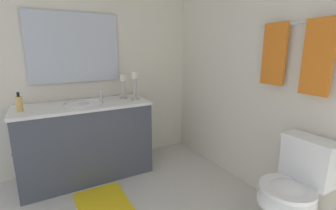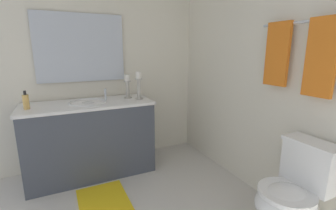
{
  "view_description": "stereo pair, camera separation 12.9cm",
  "coord_description": "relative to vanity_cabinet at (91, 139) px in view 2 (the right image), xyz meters",
  "views": [
    {
      "loc": [
        1.32,
        -0.56,
        1.38
      ],
      "look_at": [
        -0.44,
        0.43,
        0.91
      ],
      "focal_mm": 25.22,
      "sensor_mm": 36.0,
      "label": 1
    },
    {
      "loc": [
        1.38,
        -0.44,
        1.38
      ],
      "look_at": [
        -0.44,
        0.43,
        0.91
      ],
      "focal_mm": 25.22,
      "sensor_mm": 36.0,
      "label": 2
    }
  ],
  "objects": [
    {
      "name": "wall_back",
      "position": [
        1.24,
        1.45,
        0.81
      ],
      "size": [
        3.14,
        0.04,
        2.45
      ],
      "primitive_type": "cube",
      "color": "silver",
      "rests_on": "ground"
    },
    {
      "name": "mirror",
      "position": [
        -0.28,
        0.0,
        0.99
      ],
      "size": [
        0.02,
        0.96,
        0.75
      ],
      "primitive_type": "cube",
      "color": "silver"
    },
    {
      "name": "sink_basin",
      "position": [
        0.0,
        0.0,
        0.37
      ],
      "size": [
        0.4,
        0.4,
        0.24
      ],
      "color": "white",
      "rests_on": "vanity_cabinet"
    },
    {
      "name": "vanity_cabinet",
      "position": [
        0.0,
        0.0,
        0.0
      ],
      "size": [
        0.58,
        1.36,
        0.83
      ],
      "color": "#474C56",
      "rests_on": "ground"
    },
    {
      "name": "candle_holder_tall",
      "position": [
        0.06,
        0.56,
        0.58
      ],
      "size": [
        0.09,
        0.09,
        0.32
      ],
      "color": "#B7B2A5",
      "rests_on": "vanity_cabinet"
    },
    {
      "name": "bath_mat",
      "position": [
        0.62,
        0.0,
        -0.41
      ],
      "size": [
        0.6,
        0.44,
        0.02
      ],
      "primitive_type": "cube",
      "color": "yellow",
      "rests_on": "ground"
    },
    {
      "name": "wall_left",
      "position": [
        -0.33,
        0.14,
        0.81
      ],
      "size": [
        0.04,
        2.61,
        2.45
      ],
      "primitive_type": "cube",
      "color": "silver",
      "rests_on": "ground"
    },
    {
      "name": "soap_bottle",
      "position": [
        0.05,
        -0.57,
        0.49
      ],
      "size": [
        0.06,
        0.06,
        0.18
      ],
      "color": "#E5B259",
      "rests_on": "vanity_cabinet"
    },
    {
      "name": "candle_holder_short",
      "position": [
        -0.06,
        0.46,
        0.56
      ],
      "size": [
        0.09,
        0.09,
        0.28
      ],
      "color": "#B7B2A5",
      "rests_on": "vanity_cabinet"
    },
    {
      "name": "towel_bar",
      "position": [
        1.4,
        1.39,
        1.17
      ],
      "size": [
        0.72,
        0.02,
        0.02
      ],
      "primitive_type": "cylinder",
      "rotation": [
        0.0,
        1.57,
        0.0
      ],
      "color": "silver"
    },
    {
      "name": "toilet",
      "position": [
        1.65,
        1.17,
        -0.05
      ],
      "size": [
        0.39,
        0.54,
        0.75
      ],
      "color": "white",
      "rests_on": "ground"
    },
    {
      "name": "towel_center",
      "position": [
        1.58,
        1.37,
        0.92
      ],
      "size": [
        0.21,
        0.03,
        0.55
      ],
      "primitive_type": "cube",
      "color": "orange",
      "rests_on": "towel_bar"
    },
    {
      "name": "towel_near_vanity",
      "position": [
        1.22,
        1.37,
        0.93
      ],
      "size": [
        0.22,
        0.03,
        0.51
      ],
      "primitive_type": "cube",
      "color": "orange",
      "rests_on": "towel_bar"
    }
  ]
}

